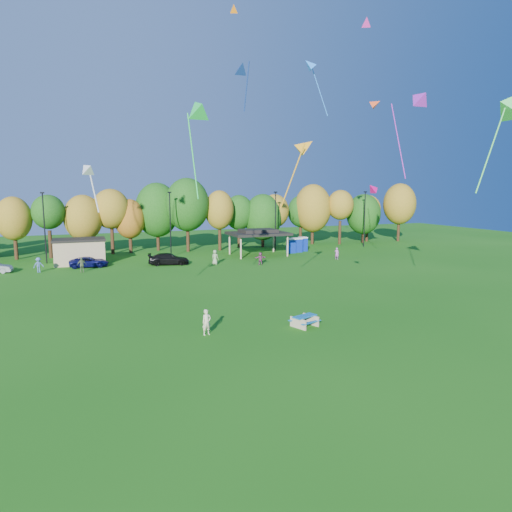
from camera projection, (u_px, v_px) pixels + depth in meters
name	position (u px, v px, depth m)	size (l,w,h in m)	color
ground	(266.00, 352.00, 26.63)	(160.00, 160.00, 0.00)	#19600F
tree_line	(143.00, 213.00, 67.40)	(93.57, 10.55, 11.15)	black
lamp_posts	(170.00, 222.00, 63.54)	(64.50, 0.25, 9.09)	black
utility_building	(80.00, 251.00, 57.89)	(6.30, 4.30, 3.25)	tan
pavilion	(258.00, 233.00, 65.30)	(8.20, 6.20, 3.77)	tan
porta_potties	(297.00, 245.00, 69.02)	(3.75, 2.36, 2.18)	#0B289B
picnic_table	(305.00, 320.00, 31.58)	(2.17, 1.99, 0.77)	tan
kite_flyer	(207.00, 322.00, 29.72)	(0.62, 0.41, 1.70)	beige
car_c	(89.00, 262.00, 55.64)	(2.10, 4.56, 1.27)	#0D0F52
car_d	(169.00, 259.00, 57.41)	(2.05, 5.04, 1.46)	black
far_person_0	(260.00, 258.00, 57.36)	(1.49, 0.48, 1.61)	#893969
far_person_1	(82.00, 265.00, 52.09)	(1.03, 0.43, 1.76)	#637749
far_person_2	(337.00, 254.00, 61.74)	(0.59, 0.39, 1.61)	#C45CBF
far_person_3	(39.00, 265.00, 52.05)	(1.11, 0.64, 1.72)	#4E6AAC
far_person_5	(215.00, 257.00, 57.52)	(0.91, 0.59, 1.86)	#8AA36F
kite_0	(241.00, 68.00, 38.82)	(1.27, 2.75, 4.51)	navy
kite_3	(234.00, 8.00, 45.01)	(1.21, 1.40, 1.16)	orange
kite_4	(197.00, 109.00, 32.38)	(1.84, 4.54, 7.62)	#1BD144
kite_5	(366.00, 21.00, 45.16)	(1.61, 1.75, 1.42)	#F929A7
kite_6	(372.00, 188.00, 33.92)	(1.10, 0.86, 1.04)	#D50B6A
kite_7	(376.00, 104.00, 50.18)	(1.85, 1.81, 1.50)	#F74A1D
kite_8	(87.00, 169.00, 28.33)	(1.34, 2.06, 3.37)	silver
kite_12	(309.00, 65.00, 51.93)	(3.82, 1.79, 6.43)	#2882FF
kite_13	(306.00, 147.00, 34.60)	(3.35, 1.97, 5.54)	orange
kite_15	(417.00, 99.00, 42.37)	(1.84, 4.99, 8.56)	#B224C3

